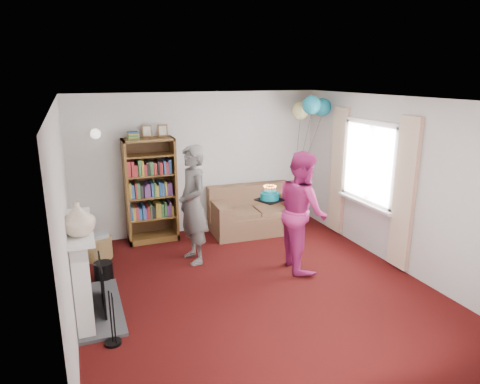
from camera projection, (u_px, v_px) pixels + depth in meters
name	position (u px, v px, depth m)	size (l,w,h in m)	color
ground	(255.00, 288.00, 5.77)	(5.00, 5.00, 0.00)	black
wall_back	(200.00, 163.00, 7.69)	(4.50, 0.02, 2.50)	silver
wall_left	(65.00, 221.00, 4.64)	(0.02, 5.00, 2.50)	silver
wall_right	(398.00, 184.00, 6.23)	(0.02, 5.00, 2.50)	silver
ceiling	(256.00, 99.00, 5.10)	(4.50, 5.00, 0.01)	white
fireplace	(87.00, 273.00, 5.07)	(0.55, 1.80, 1.12)	#3F3F42
window_bay	(368.00, 178.00, 6.76)	(0.14, 2.02, 2.20)	white
wall_sconce	(95.00, 134.00, 6.78)	(0.16, 0.23, 0.16)	gold
bookcase	(150.00, 191.00, 7.27)	(0.84, 0.42, 1.99)	#472B14
sofa	(253.00, 214.00, 7.84)	(1.56, 0.83, 0.83)	brown
wicker_basket	(97.00, 247.00, 6.68)	(0.45, 0.45, 0.40)	#AB894F
person_striped	(193.00, 205.00, 6.40)	(0.66, 0.43, 1.80)	black
person_magenta	(302.00, 211.00, 6.20)	(0.85, 0.66, 1.75)	#AA2266
birthday_cake	(270.00, 196.00, 6.21)	(0.33, 0.33, 0.22)	black
balloons	(311.00, 108.00, 7.57)	(0.77, 0.71, 1.80)	#3F3F3F
mantel_vase	(78.00, 219.00, 4.54)	(0.35, 0.35, 0.37)	beige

